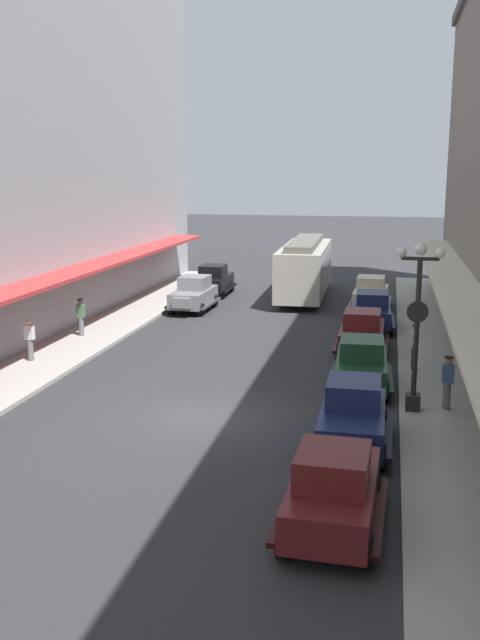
% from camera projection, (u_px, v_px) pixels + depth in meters
% --- Properties ---
extents(ground_plane, '(200.00, 200.00, 0.00)m').
position_uv_depth(ground_plane, '(200.00, 417.00, 21.82)').
color(ground_plane, '#2D2D30').
extents(sidewalk_right, '(3.00, 60.00, 0.15)m').
position_uv_depth(sidewalk_right, '(453.00, 433.00, 20.28)').
color(sidewalk_right, '#A8A59E').
rests_on(sidewalk_right, ground).
extents(parked_car_0, '(2.27, 4.31, 1.84)m').
position_uv_depth(parked_car_0, '(371.00, 292.00, 38.48)').
color(parked_car_0, beige).
rests_on(parked_car_0, ground).
extents(parked_car_1, '(2.15, 4.27, 1.84)m').
position_uv_depth(parked_car_1, '(353.00, 414.00, 19.24)').
color(parked_car_1, '#19234C').
rests_on(parked_car_1, ground).
extents(parked_car_2, '(2.25, 4.30, 1.84)m').
position_uv_depth(parked_car_2, '(361.00, 363.00, 24.39)').
color(parked_car_2, '#193D23').
rests_on(parked_car_2, ground).
extents(parked_car_3, '(2.26, 4.30, 1.84)m').
position_uv_depth(parked_car_3, '(333.00, 487.00, 14.77)').
color(parked_car_3, '#591919').
rests_on(parked_car_3, ground).
extents(parked_car_4, '(2.25, 4.30, 1.84)m').
position_uv_depth(parked_car_4, '(372.00, 310.00, 33.60)').
color(parked_car_4, '#19234C').
rests_on(parked_car_4, ground).
extents(parked_car_5, '(2.19, 4.28, 1.84)m').
position_uv_depth(parked_car_5, '(362.00, 331.00, 29.16)').
color(parked_car_5, '#591919').
rests_on(parked_car_5, ground).
extents(parked_car_6, '(2.21, 4.29, 1.84)m').
position_uv_depth(parked_car_6, '(194.00, 293.00, 38.23)').
color(parked_car_6, slate).
rests_on(parked_car_6, ground).
extents(parked_car_7, '(2.20, 4.28, 1.84)m').
position_uv_depth(parked_car_7, '(214.00, 279.00, 43.09)').
color(parked_car_7, black).
rests_on(parked_car_7, ground).
extents(streetcar, '(2.74, 9.66, 3.46)m').
position_uv_depth(streetcar, '(305.00, 266.00, 41.71)').
color(streetcar, '#ADA899').
rests_on(streetcar, ground).
extents(lamp_post_with_clock, '(1.42, 0.44, 5.16)m').
position_uv_depth(lamp_post_with_clock, '(417.00, 320.00, 21.40)').
color(lamp_post_with_clock, black).
rests_on(lamp_post_with_clock, sidewalk_right).
extents(pedestrian_0, '(0.36, 0.28, 1.67)m').
position_uv_depth(pedestrian_0, '(447.00, 382.00, 21.92)').
color(pedestrian_0, slate).
rests_on(pedestrian_0, sidewalk_right).
extents(pedestrian_1, '(0.36, 0.24, 1.64)m').
position_uv_depth(pedestrian_1, '(30.00, 339.00, 27.54)').
color(pedestrian_1, slate).
rests_on(pedestrian_1, sidewalk_left).
extents(pedestrian_3, '(0.36, 0.28, 1.67)m').
position_uv_depth(pedestrian_3, '(415.00, 347.00, 26.28)').
color(pedestrian_3, '#2D2D33').
rests_on(pedestrian_3, sidewalk_right).
extents(pedestrian_4, '(0.36, 0.28, 1.67)m').
position_uv_depth(pedestrian_4, '(81.00, 317.00, 31.73)').
color(pedestrian_4, slate).
rests_on(pedestrian_4, sidewalk_left).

